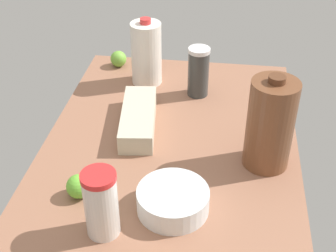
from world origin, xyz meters
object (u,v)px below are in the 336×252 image
(mixing_bowl, at_px, (173,200))
(lime_near_front, at_px, (78,186))
(egg_carton, at_px, (138,118))
(shaker_bottle, at_px, (198,72))
(milk_jug, at_px, (146,53))
(tumbler_cup, at_px, (101,204))
(chocolate_milk_jug, at_px, (270,124))
(lime_by_jug, at_px, (118,59))

(mixing_bowl, bearing_deg, lime_near_front, -93.74)
(egg_carton, distance_m, shaker_bottle, 0.29)
(egg_carton, distance_m, lime_near_front, 0.34)
(egg_carton, height_order, milk_jug, milk_jug)
(mixing_bowl, distance_m, egg_carton, 0.38)
(egg_carton, bearing_deg, milk_jug, 177.67)
(egg_carton, xyz_separation_m, milk_jug, (-0.29, -0.02, 0.08))
(tumbler_cup, bearing_deg, milk_jug, -178.23)
(egg_carton, relative_size, shaker_bottle, 1.68)
(chocolate_milk_jug, relative_size, lime_near_front, 4.39)
(milk_jug, xyz_separation_m, lime_by_jug, (-0.11, -0.13, -0.08))
(shaker_bottle, relative_size, lime_near_front, 2.76)
(lime_near_front, bearing_deg, chocolate_milk_jug, 113.07)
(chocolate_milk_jug, relative_size, shaker_bottle, 1.59)
(chocolate_milk_jug, xyz_separation_m, lime_near_front, (0.21, -0.48, -0.10))
(egg_carton, relative_size, tumbler_cup, 1.66)
(mixing_bowl, distance_m, lime_near_front, 0.25)
(chocolate_milk_jug, height_order, lime_by_jug, chocolate_milk_jug)
(tumbler_cup, xyz_separation_m, lime_by_jug, (-0.84, -0.15, -0.06))
(mixing_bowl, bearing_deg, egg_carton, -156.09)
(chocolate_milk_jug, relative_size, tumbler_cup, 1.57)
(milk_jug, height_order, lime_near_front, milk_jug)
(chocolate_milk_jug, xyz_separation_m, lime_by_jug, (-0.52, -0.54, -0.10))
(egg_carton, bearing_deg, tumbler_cup, -7.01)
(tumbler_cup, relative_size, lime_by_jug, 2.87)
(lime_by_jug, bearing_deg, egg_carton, 21.27)
(mixing_bowl, xyz_separation_m, lime_by_jug, (-0.74, -0.31, 0.00))
(egg_carton, distance_m, milk_jug, 0.30)
(lime_by_jug, bearing_deg, lime_near_front, 4.69)
(mixing_bowl, distance_m, milk_jug, 0.67)
(shaker_bottle, bearing_deg, mixing_bowl, -1.37)
(egg_carton, height_order, lime_by_jug, same)
(chocolate_milk_jug, distance_m, tumbler_cup, 0.50)
(mixing_bowl, relative_size, tumbler_cup, 1.03)
(tumbler_cup, distance_m, lime_by_jug, 0.85)
(tumbler_cup, bearing_deg, shaker_bottle, 165.84)
(milk_jug, xyz_separation_m, tumbler_cup, (0.73, 0.02, -0.03))
(egg_carton, xyz_separation_m, shaker_bottle, (-0.23, 0.17, 0.06))
(egg_carton, height_order, shaker_bottle, shaker_bottle)
(tumbler_cup, relative_size, lime_near_front, 2.79)
(mixing_bowl, relative_size, egg_carton, 0.62)
(lime_near_front, bearing_deg, shaker_bottle, 154.82)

